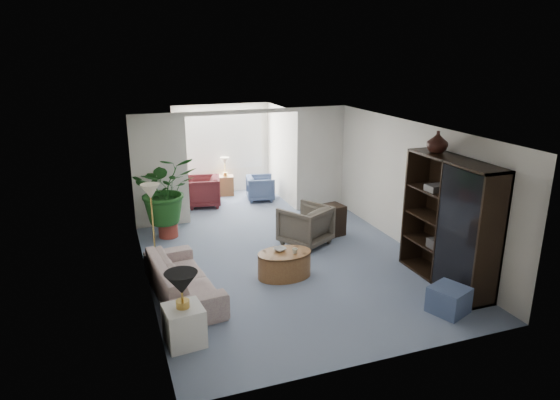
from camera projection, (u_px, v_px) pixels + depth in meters
name	position (u px, v px, depth m)	size (l,w,h in m)	color
floor	(291.00, 267.00, 8.98)	(6.00, 6.00, 0.00)	gray
sunroom_floor	(234.00, 203.00, 12.66)	(2.60, 2.60, 0.00)	gray
back_pier_left	(160.00, 171.00, 10.69)	(1.20, 0.12, 2.50)	white
back_pier_right	(320.00, 159.00, 11.92)	(1.20, 0.12, 2.50)	white
back_header	(243.00, 112.00, 10.95)	(2.60, 0.12, 0.10)	white
window_pane	(222.00, 142.00, 13.22)	(2.20, 0.02, 1.50)	white
window_blinds	(222.00, 142.00, 13.19)	(2.20, 0.02, 1.50)	white
framed_picture	(417.00, 166.00, 9.18)	(0.04, 0.50, 0.40)	beige
sofa	(183.00, 278.00, 7.85)	(2.11, 0.82, 0.62)	beige
end_table	(184.00, 325.00, 6.58)	(0.49, 0.49, 0.54)	white
table_lamp	(181.00, 283.00, 6.40)	(0.44, 0.44, 0.30)	black
floor_lamp	(150.00, 191.00, 9.20)	(0.36, 0.36, 0.28)	beige
coffee_table	(284.00, 264.00, 8.54)	(0.95, 0.95, 0.45)	olive
coffee_bowl	(280.00, 249.00, 8.54)	(0.21, 0.21, 0.05)	beige
coffee_cup	(295.00, 251.00, 8.42)	(0.10, 0.10, 0.09)	beige
wingback_chair	(305.00, 225.00, 9.92)	(0.86, 0.88, 0.80)	#5E574A
side_table_dark	(330.00, 220.00, 10.43)	(0.54, 0.43, 0.65)	black
entertainment_cabinet	(449.00, 222.00, 8.10)	(0.51, 1.92, 2.14)	black
cabinet_urn	(437.00, 142.00, 8.18)	(0.35, 0.35, 0.36)	black
ottoman	(449.00, 300.00, 7.40)	(0.50, 0.50, 0.40)	#4A6080
plant_pot	(168.00, 229.00, 10.38)	(0.40, 0.40, 0.32)	maroon
house_plant	(165.00, 189.00, 10.12)	(1.29, 1.12, 1.43)	#1D501B
sunroom_chair_blue	(260.00, 188.00, 12.84)	(0.68, 0.70, 0.64)	#4A6080
sunroom_chair_maroon	(203.00, 191.00, 12.33)	(0.80, 0.83, 0.75)	#591E22
sunroom_table	(226.00, 185.00, 13.28)	(0.43, 0.33, 0.52)	olive
shelf_clutter	(451.00, 224.00, 7.98)	(0.30, 1.13, 1.06)	#363230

